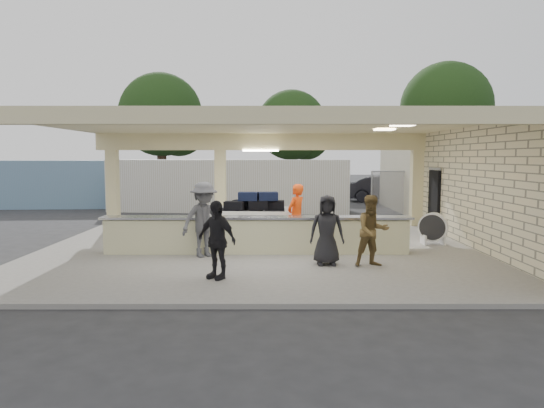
{
  "coord_description": "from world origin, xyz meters",
  "views": [
    {
      "loc": [
        0.39,
        -13.22,
        2.64
      ],
      "look_at": [
        0.41,
        1.0,
        1.26
      ],
      "focal_mm": 32.0,
      "sensor_mm": 36.0,
      "label": 1
    }
  ],
  "objects_px": {
    "passenger_a": "(372,231)",
    "passenger_b": "(217,240)",
    "drum_fan": "(433,227)",
    "baggage_handler": "(296,216)",
    "passenger_d": "(327,230)",
    "baggage_counter": "(257,235)",
    "container_white": "(229,185)",
    "car_white_b": "(465,194)",
    "container_blue": "(39,184)",
    "luggage_cart": "(254,214)",
    "passenger_c": "(204,220)",
    "car_white_a": "(440,191)",
    "car_dark": "(387,189)"
  },
  "relations": [
    {
      "from": "passenger_c",
      "to": "car_white_b",
      "type": "bearing_deg",
      "value": 12.45
    },
    {
      "from": "baggage_counter",
      "to": "passenger_c",
      "type": "height_order",
      "value": "passenger_c"
    },
    {
      "from": "baggage_counter",
      "to": "car_white_a",
      "type": "xyz_separation_m",
      "value": [
        9.72,
        14.04,
        0.2
      ]
    },
    {
      "from": "passenger_b",
      "to": "car_white_b",
      "type": "relative_size",
      "value": 0.4
    },
    {
      "from": "container_white",
      "to": "car_dark",
      "type": "bearing_deg",
      "value": 34.1
    },
    {
      "from": "drum_fan",
      "to": "container_blue",
      "type": "distance_m",
      "value": 20.48
    },
    {
      "from": "luggage_cart",
      "to": "baggage_handler",
      "type": "relative_size",
      "value": 1.48
    },
    {
      "from": "passenger_b",
      "to": "car_white_b",
      "type": "height_order",
      "value": "passenger_b"
    },
    {
      "from": "baggage_handler",
      "to": "passenger_d",
      "type": "height_order",
      "value": "baggage_handler"
    },
    {
      "from": "passenger_a",
      "to": "passenger_b",
      "type": "distance_m",
      "value": 3.68
    },
    {
      "from": "passenger_d",
      "to": "car_dark",
      "type": "height_order",
      "value": "passenger_d"
    },
    {
      "from": "passenger_a",
      "to": "car_dark",
      "type": "height_order",
      "value": "passenger_a"
    },
    {
      "from": "luggage_cart",
      "to": "container_blue",
      "type": "distance_m",
      "value": 15.81
    },
    {
      "from": "baggage_counter",
      "to": "container_white",
      "type": "relative_size",
      "value": 0.71
    },
    {
      "from": "luggage_cart",
      "to": "car_dark",
      "type": "xyz_separation_m",
      "value": [
        7.34,
        13.64,
        -0.13
      ]
    },
    {
      "from": "baggage_handler",
      "to": "car_white_b",
      "type": "height_order",
      "value": "baggage_handler"
    },
    {
      "from": "baggage_handler",
      "to": "luggage_cart",
      "type": "bearing_deg",
      "value": -98.57
    },
    {
      "from": "drum_fan",
      "to": "passenger_b",
      "type": "bearing_deg",
      "value": -116.39
    },
    {
      "from": "passenger_d",
      "to": "drum_fan",
      "type": "bearing_deg",
      "value": 39.49
    },
    {
      "from": "passenger_a",
      "to": "passenger_b",
      "type": "xyz_separation_m",
      "value": [
        -3.5,
        -1.14,
        -0.01
      ]
    },
    {
      "from": "drum_fan",
      "to": "baggage_handler",
      "type": "height_order",
      "value": "baggage_handler"
    },
    {
      "from": "luggage_cart",
      "to": "passenger_a",
      "type": "distance_m",
      "value": 4.69
    },
    {
      "from": "passenger_a",
      "to": "baggage_counter",
      "type": "bearing_deg",
      "value": 138.58
    },
    {
      "from": "passenger_d",
      "to": "baggage_counter",
      "type": "bearing_deg",
      "value": 141.36
    },
    {
      "from": "car_white_b",
      "to": "car_white_a",
      "type": "bearing_deg",
      "value": 33.54
    },
    {
      "from": "passenger_b",
      "to": "container_white",
      "type": "height_order",
      "value": "container_white"
    },
    {
      "from": "luggage_cart",
      "to": "car_dark",
      "type": "bearing_deg",
      "value": 67.03
    },
    {
      "from": "baggage_handler",
      "to": "container_blue",
      "type": "height_order",
      "value": "container_blue"
    },
    {
      "from": "luggage_cart",
      "to": "container_white",
      "type": "xyz_separation_m",
      "value": [
        -1.54,
        8.88,
        0.36
      ]
    },
    {
      "from": "passenger_a",
      "to": "passenger_d",
      "type": "distance_m",
      "value": 1.05
    },
    {
      "from": "passenger_b",
      "to": "container_blue",
      "type": "distance_m",
      "value": 19.02
    },
    {
      "from": "baggage_counter",
      "to": "passenger_c",
      "type": "bearing_deg",
      "value": -159.35
    },
    {
      "from": "car_dark",
      "to": "baggage_counter",
      "type": "bearing_deg",
      "value": 167.39
    },
    {
      "from": "passenger_c",
      "to": "container_blue",
      "type": "height_order",
      "value": "container_blue"
    },
    {
      "from": "car_white_a",
      "to": "passenger_c",
      "type": "bearing_deg",
      "value": 151.46
    },
    {
      "from": "baggage_handler",
      "to": "passenger_b",
      "type": "bearing_deg",
      "value": 10.31
    },
    {
      "from": "passenger_a",
      "to": "passenger_b",
      "type": "bearing_deg",
      "value": -173.57
    },
    {
      "from": "passenger_d",
      "to": "passenger_a",
      "type": "bearing_deg",
      "value": -7.7
    },
    {
      "from": "car_white_b",
      "to": "luggage_cart",
      "type": "bearing_deg",
      "value": 116.14
    },
    {
      "from": "drum_fan",
      "to": "container_white",
      "type": "bearing_deg",
      "value": 154.44
    },
    {
      "from": "drum_fan",
      "to": "baggage_handler",
      "type": "distance_m",
      "value": 4.1
    },
    {
      "from": "drum_fan",
      "to": "baggage_handler",
      "type": "bearing_deg",
      "value": -143.47
    },
    {
      "from": "luggage_cart",
      "to": "passenger_d",
      "type": "xyz_separation_m",
      "value": [
        1.85,
        -3.52,
        0.04
      ]
    },
    {
      "from": "drum_fan",
      "to": "container_blue",
      "type": "bearing_deg",
      "value": 175.34
    },
    {
      "from": "car_dark",
      "to": "passenger_a",
      "type": "bearing_deg",
      "value": 177.52
    },
    {
      "from": "passenger_a",
      "to": "container_blue",
      "type": "relative_size",
      "value": 0.18
    },
    {
      "from": "drum_fan",
      "to": "passenger_a",
      "type": "height_order",
      "value": "passenger_a"
    },
    {
      "from": "baggage_handler",
      "to": "container_white",
      "type": "bearing_deg",
      "value": -126.71
    },
    {
      "from": "passenger_b",
      "to": "car_white_a",
      "type": "distance_m",
      "value": 19.76
    },
    {
      "from": "passenger_c",
      "to": "car_white_a",
      "type": "xyz_separation_m",
      "value": [
        11.05,
        14.54,
        -0.27
      ]
    }
  ]
}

